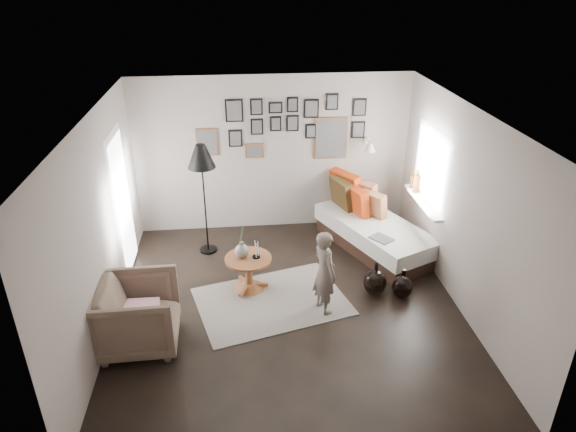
{
  "coord_description": "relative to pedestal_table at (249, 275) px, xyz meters",
  "views": [
    {
      "loc": [
        -0.59,
        -5.59,
        4.12
      ],
      "look_at": [
        0.05,
        0.5,
        1.1
      ],
      "focal_mm": 32.0,
      "sensor_mm": 36.0,
      "label": 1
    }
  ],
  "objects": [
    {
      "name": "armchair",
      "position": [
        -1.33,
        -1.02,
        0.19
      ],
      "size": [
        0.95,
        0.92,
        0.84
      ],
      "primitive_type": "imported",
      "rotation": [
        0.0,
        0.0,
        1.59
      ],
      "color": "brown",
      "rests_on": "ground"
    },
    {
      "name": "pedestal_table",
      "position": [
        0.0,
        0.0,
        0.0
      ],
      "size": [
        0.65,
        0.65,
        0.51
      ],
      "rotation": [
        0.0,
        0.0,
        -0.29
      ],
      "color": "brown",
      "rests_on": "ground"
    },
    {
      "name": "wall_sconce",
      "position": [
        2.05,
        1.67,
        1.23
      ],
      "size": [
        0.18,
        0.36,
        0.16
      ],
      "color": "white",
      "rests_on": "wall_back"
    },
    {
      "name": "floor_lamp",
      "position": [
        -0.61,
        1.14,
        1.29
      ],
      "size": [
        0.41,
        0.41,
        1.77
      ],
      "rotation": [
        0.0,
        0.0,
        0.39
      ],
      "color": "black",
      "rests_on": "ground"
    },
    {
      "name": "child",
      "position": [
        0.96,
        -0.59,
        0.35
      ],
      "size": [
        0.42,
        0.5,
        1.16
      ],
      "primitive_type": "imported",
      "rotation": [
        0.0,
        0.0,
        1.95
      ],
      "color": "#665A51",
      "rests_on": "ground"
    },
    {
      "name": "rug",
      "position": [
        0.29,
        -0.34,
        -0.23
      ],
      "size": [
        2.24,
        1.83,
        0.01
      ],
      "primitive_type": "cube",
      "rotation": [
        0.0,
        0.0,
        0.26
      ],
      "color": "beige",
      "rests_on": "ground"
    },
    {
      "name": "wall_left",
      "position": [
        -1.75,
        -0.47,
        1.07
      ],
      "size": [
        0.0,
        4.8,
        4.8
      ],
      "primitive_type": "plane",
      "rotation": [
        1.57,
        0.0,
        1.57
      ],
      "color": "gray",
      "rests_on": "ground"
    },
    {
      "name": "daybed",
      "position": [
        2.03,
        1.03,
        0.09
      ],
      "size": [
        1.69,
        2.28,
        1.04
      ],
      "rotation": [
        0.0,
        0.0,
        0.42
      ],
      "color": "black",
      "rests_on": "ground"
    },
    {
      "name": "magazine_basket",
      "position": [
        -1.5,
        -0.99,
        -0.04
      ],
      "size": [
        0.41,
        0.41,
        0.39
      ],
      "rotation": [
        0.0,
        0.0,
        0.41
      ],
      "color": "black",
      "rests_on": "ground"
    },
    {
      "name": "armchair_cushion",
      "position": [
        -1.3,
        -0.97,
        0.25
      ],
      "size": [
        0.39,
        0.4,
        0.17
      ],
      "primitive_type": "cube",
      "rotation": [
        -0.21,
        0.0,
        -0.01
      ],
      "color": "white",
      "rests_on": "armchair"
    },
    {
      "name": "gallery_wall",
      "position": [
        0.79,
        1.91,
        1.51
      ],
      "size": [
        2.74,
        0.03,
        1.08
      ],
      "color": "brown",
      "rests_on": "wall_back"
    },
    {
      "name": "candles",
      "position": [
        0.11,
        -0.0,
        0.39
      ],
      "size": [
        0.11,
        0.11,
        0.24
      ],
      "color": "black",
      "rests_on": "pedestal_table"
    },
    {
      "name": "ground",
      "position": [
        0.5,
        -0.47,
        -0.23
      ],
      "size": [
        4.8,
        4.8,
        0.0
      ],
      "primitive_type": "plane",
      "color": "black",
      "rests_on": "ground"
    },
    {
      "name": "door_left",
      "position": [
        -1.73,
        0.73,
        0.82
      ],
      "size": [
        0.0,
        2.14,
        2.14
      ],
      "color": "white",
      "rests_on": "wall_left"
    },
    {
      "name": "magazine_on_daybed",
      "position": [
        1.97,
        0.38,
        0.25
      ],
      "size": [
        0.37,
        0.4,
        0.02
      ],
      "primitive_type": "cube",
      "rotation": [
        0.0,
        0.0,
        0.6
      ],
      "color": "black",
      "rests_on": "daybed"
    },
    {
      "name": "window_right",
      "position": [
        2.68,
        0.87,
        0.7
      ],
      "size": [
        0.15,
        1.32,
        1.3
      ],
      "color": "white",
      "rests_on": "wall_right"
    },
    {
      "name": "demijohn_large",
      "position": [
        1.72,
        -0.3,
        -0.05
      ],
      "size": [
        0.32,
        0.32,
        0.48
      ],
      "color": "black",
      "rests_on": "ground"
    },
    {
      "name": "wall_right",
      "position": [
        2.75,
        -0.47,
        1.07
      ],
      "size": [
        0.0,
        4.8,
        4.8
      ],
      "primitive_type": "plane",
      "rotation": [
        1.57,
        0.0,
        -1.57
      ],
      "color": "gray",
      "rests_on": "ground"
    },
    {
      "name": "wall_back",
      "position": [
        0.5,
        1.93,
        1.07
      ],
      "size": [
        4.5,
        0.0,
        4.5
      ],
      "primitive_type": "plane",
      "rotation": [
        1.57,
        0.0,
        0.0
      ],
      "color": "gray",
      "rests_on": "ground"
    },
    {
      "name": "wall_front",
      "position": [
        0.5,
        -2.87,
        1.07
      ],
      "size": [
        4.5,
        0.0,
        4.5
      ],
      "primitive_type": "plane",
      "rotation": [
        -1.57,
        0.0,
        0.0
      ],
      "color": "gray",
      "rests_on": "ground"
    },
    {
      "name": "vase",
      "position": [
        -0.08,
        0.02,
        0.41
      ],
      "size": [
        0.18,
        0.18,
        0.46
      ],
      "color": "black",
      "rests_on": "pedestal_table"
    },
    {
      "name": "demijohn_small",
      "position": [
        2.07,
        -0.42,
        -0.07
      ],
      "size": [
        0.28,
        0.28,
        0.44
      ],
      "color": "black",
      "rests_on": "ground"
    },
    {
      "name": "ceiling",
      "position": [
        0.5,
        -0.47,
        2.37
      ],
      "size": [
        4.8,
        4.8,
        0.0
      ],
      "primitive_type": "plane",
      "rotation": [
        3.14,
        0.0,
        0.0
      ],
      "color": "white",
      "rests_on": "wall_back"
    }
  ]
}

